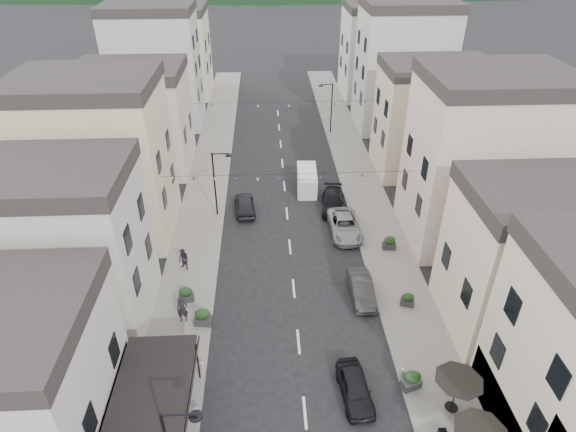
{
  "coord_description": "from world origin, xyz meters",
  "views": [
    {
      "loc": [
        -1.7,
        -9.92,
        22.57
      ],
      "look_at": [
        -0.2,
        20.07,
        3.5
      ],
      "focal_mm": 30.0,
      "sensor_mm": 36.0,
      "label": 1
    }
  ],
  "objects_px": {
    "parked_car_a": "(355,388)",
    "parked_car_b": "(362,289)",
    "pedestrian_a": "(182,309)",
    "pedestrian_b": "(184,259)",
    "parked_car_e": "(245,204)",
    "delivery_van": "(307,179)",
    "parked_car_d": "(333,202)",
    "parked_car_c": "(345,226)"
  },
  "relations": [
    {
      "from": "parked_car_b",
      "to": "pedestrian_a",
      "type": "bearing_deg",
      "value": -171.86
    },
    {
      "from": "parked_car_b",
      "to": "parked_car_d",
      "type": "bearing_deg",
      "value": 91.61
    },
    {
      "from": "pedestrian_b",
      "to": "parked_car_d",
      "type": "bearing_deg",
      "value": 72.78
    },
    {
      "from": "delivery_van",
      "to": "pedestrian_b",
      "type": "bearing_deg",
      "value": -127.58
    },
    {
      "from": "parked_car_d",
      "to": "pedestrian_a",
      "type": "bearing_deg",
      "value": -123.3
    },
    {
      "from": "pedestrian_a",
      "to": "parked_car_e",
      "type": "bearing_deg",
      "value": 66.76
    },
    {
      "from": "parked_car_b",
      "to": "pedestrian_a",
      "type": "relative_size",
      "value": 2.17
    },
    {
      "from": "parked_car_e",
      "to": "pedestrian_b",
      "type": "distance_m",
      "value": 9.13
    },
    {
      "from": "parked_car_a",
      "to": "parked_car_d",
      "type": "relative_size",
      "value": 0.81
    },
    {
      "from": "parked_car_b",
      "to": "pedestrian_b",
      "type": "relative_size",
      "value": 2.39
    },
    {
      "from": "parked_car_b",
      "to": "pedestrian_b",
      "type": "bearing_deg",
      "value": 163.67
    },
    {
      "from": "parked_car_d",
      "to": "parked_car_b",
      "type": "bearing_deg",
      "value": -80.78
    },
    {
      "from": "pedestrian_b",
      "to": "parked_car_b",
      "type": "bearing_deg",
      "value": 23.11
    },
    {
      "from": "parked_car_a",
      "to": "parked_car_e",
      "type": "relative_size",
      "value": 0.93
    },
    {
      "from": "pedestrian_b",
      "to": "parked_car_c",
      "type": "bearing_deg",
      "value": 57.6
    },
    {
      "from": "parked_car_b",
      "to": "parked_car_c",
      "type": "height_order",
      "value": "parked_car_c"
    },
    {
      "from": "delivery_van",
      "to": "parked_car_e",
      "type": "bearing_deg",
      "value": -144.35
    },
    {
      "from": "parked_car_b",
      "to": "parked_car_e",
      "type": "relative_size",
      "value": 0.99
    },
    {
      "from": "parked_car_b",
      "to": "pedestrian_a",
      "type": "xyz_separation_m",
      "value": [
        -11.9,
        -1.84,
        0.39
      ]
    },
    {
      "from": "parked_car_d",
      "to": "parked_car_c",
      "type": "bearing_deg",
      "value": -76.26
    },
    {
      "from": "parked_car_b",
      "to": "parked_car_e",
      "type": "height_order",
      "value": "parked_car_e"
    },
    {
      "from": "parked_car_c",
      "to": "parked_car_e",
      "type": "bearing_deg",
      "value": 154.48
    },
    {
      "from": "parked_car_e",
      "to": "delivery_van",
      "type": "xyz_separation_m",
      "value": [
        5.8,
        3.75,
        0.35
      ]
    },
    {
      "from": "parked_car_a",
      "to": "parked_car_b",
      "type": "height_order",
      "value": "parked_car_b"
    },
    {
      "from": "parked_car_b",
      "to": "parked_car_e",
      "type": "distance_m",
      "value": 14.26
    },
    {
      "from": "pedestrian_b",
      "to": "parked_car_a",
      "type": "bearing_deg",
      "value": -8.27
    },
    {
      "from": "parked_car_d",
      "to": "delivery_van",
      "type": "height_order",
      "value": "delivery_van"
    },
    {
      "from": "parked_car_b",
      "to": "delivery_van",
      "type": "bearing_deg",
      "value": 98.6
    },
    {
      "from": "pedestrian_b",
      "to": "parked_car_e",
      "type": "bearing_deg",
      "value": 101.01
    },
    {
      "from": "parked_car_d",
      "to": "pedestrian_a",
      "type": "relative_size",
      "value": 2.5
    },
    {
      "from": "parked_car_b",
      "to": "parked_car_c",
      "type": "bearing_deg",
      "value": 89.35
    },
    {
      "from": "parked_car_a",
      "to": "parked_car_d",
      "type": "distance_m",
      "value": 19.74
    },
    {
      "from": "parked_car_a",
      "to": "parked_car_b",
      "type": "distance_m",
      "value": 8.23
    },
    {
      "from": "parked_car_c",
      "to": "pedestrian_a",
      "type": "bearing_deg",
      "value": -141.92
    },
    {
      "from": "parked_car_e",
      "to": "pedestrian_a",
      "type": "distance_m",
      "value": 13.92
    },
    {
      "from": "parked_car_d",
      "to": "pedestrian_b",
      "type": "distance_m",
      "value": 14.58
    },
    {
      "from": "parked_car_d",
      "to": "pedestrian_b",
      "type": "height_order",
      "value": "pedestrian_b"
    },
    {
      "from": "delivery_van",
      "to": "parked_car_a",
      "type": "bearing_deg",
      "value": -85.5
    },
    {
      "from": "parked_car_d",
      "to": "parked_car_e",
      "type": "relative_size",
      "value": 1.14
    },
    {
      "from": "parked_car_b",
      "to": "pedestrian_a",
      "type": "distance_m",
      "value": 12.05
    },
    {
      "from": "parked_car_a",
      "to": "pedestrian_a",
      "type": "distance_m",
      "value": 11.86
    },
    {
      "from": "parked_car_e",
      "to": "delivery_van",
      "type": "bearing_deg",
      "value": -152.78
    }
  ]
}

